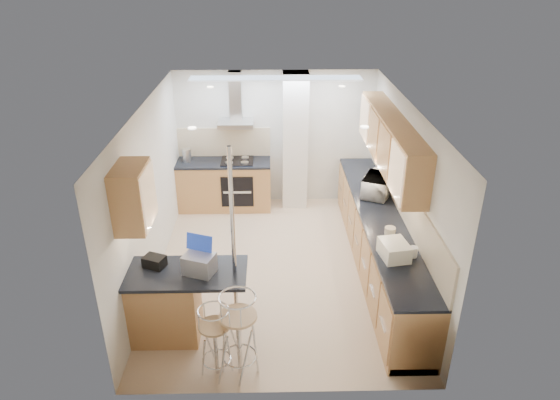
{
  "coord_description": "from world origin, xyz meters",
  "views": [
    {
      "loc": [
        -0.1,
        -6.35,
        4.28
      ],
      "look_at": [
        0.04,
        0.2,
        1.06
      ],
      "focal_mm": 32.0,
      "sensor_mm": 36.0,
      "label": 1
    }
  ],
  "objects_px": {
    "laptop": "(199,264)",
    "bar_stool_near": "(215,342)",
    "bread_bin": "(394,250)",
    "microwave": "(377,186)",
    "bar_stool_end": "(239,336)"
  },
  "relations": [
    {
      "from": "bar_stool_near",
      "to": "bar_stool_end",
      "type": "xyz_separation_m",
      "value": [
        0.26,
        0.0,
        0.08
      ]
    },
    {
      "from": "microwave",
      "to": "bar_stool_near",
      "type": "bearing_deg",
      "value": 164.17
    },
    {
      "from": "laptop",
      "to": "bar_stool_near",
      "type": "bearing_deg",
      "value": -50.91
    },
    {
      "from": "bread_bin",
      "to": "laptop",
      "type": "bearing_deg",
      "value": 178.03
    },
    {
      "from": "bar_stool_near",
      "to": "bar_stool_end",
      "type": "height_order",
      "value": "bar_stool_end"
    },
    {
      "from": "laptop",
      "to": "bread_bin",
      "type": "xyz_separation_m",
      "value": [
        2.35,
        0.31,
        -0.04
      ]
    },
    {
      "from": "laptop",
      "to": "bread_bin",
      "type": "distance_m",
      "value": 2.37
    },
    {
      "from": "microwave",
      "to": "laptop",
      "type": "xyz_separation_m",
      "value": [
        -2.49,
        -2.09,
        -0.02
      ]
    },
    {
      "from": "bar_stool_end",
      "to": "bread_bin",
      "type": "xyz_separation_m",
      "value": [
        1.88,
        0.94,
        0.49
      ]
    },
    {
      "from": "microwave",
      "to": "bread_bin",
      "type": "height_order",
      "value": "microwave"
    },
    {
      "from": "microwave",
      "to": "laptop",
      "type": "relative_size",
      "value": 1.65
    },
    {
      "from": "bar_stool_end",
      "to": "bread_bin",
      "type": "height_order",
      "value": "bread_bin"
    },
    {
      "from": "microwave",
      "to": "bread_bin",
      "type": "relative_size",
      "value": 1.45
    },
    {
      "from": "microwave",
      "to": "bar_stool_end",
      "type": "height_order",
      "value": "microwave"
    },
    {
      "from": "bread_bin",
      "to": "bar_stool_end",
      "type": "bearing_deg",
      "value": -162.84
    }
  ]
}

